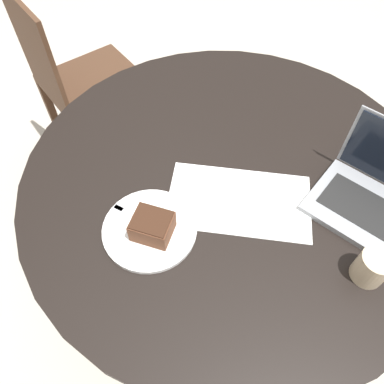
% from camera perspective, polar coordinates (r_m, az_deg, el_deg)
% --- Properties ---
extents(ground_plane, '(12.00, 12.00, 0.00)m').
position_cam_1_polar(ground_plane, '(1.71, 3.79, -12.06)').
color(ground_plane, '#B7AD9E').
extents(dining_table, '(1.22, 1.22, 0.71)m').
position_cam_1_polar(dining_table, '(1.18, 5.38, -0.20)').
color(dining_table, black).
rests_on(dining_table, ground_plane).
extents(chair, '(0.55, 0.55, 0.91)m').
position_cam_1_polar(chair, '(1.83, -16.69, 15.35)').
color(chair, '#472D1E').
rests_on(chair, ground_plane).
extents(paper_document, '(0.45, 0.35, 0.00)m').
position_cam_1_polar(paper_document, '(1.04, 7.16, -1.33)').
color(paper_document, white).
rests_on(paper_document, dining_table).
extents(plate, '(0.25, 0.25, 0.01)m').
position_cam_1_polar(plate, '(0.99, -6.46, -5.63)').
color(plate, white).
rests_on(plate, dining_table).
extents(cake_slice, '(0.11, 0.10, 0.06)m').
position_cam_1_polar(cake_slice, '(0.95, -6.07, -5.19)').
color(cake_slice, brown).
rests_on(cake_slice, plate).
extents(fork, '(0.17, 0.03, 0.00)m').
position_cam_1_polar(fork, '(1.00, -8.67, -3.68)').
color(fork, silver).
rests_on(fork, plate).
extents(coffee_glass, '(0.08, 0.08, 0.09)m').
position_cam_1_polar(coffee_glass, '(0.99, 25.77, -10.27)').
color(coffee_glass, '#C6AD89').
rests_on(coffee_glass, dining_table).
extents(laptop, '(0.34, 0.28, 0.22)m').
position_cam_1_polar(laptop, '(1.11, 26.42, -1.02)').
color(laptop, gray).
rests_on(laptop, dining_table).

